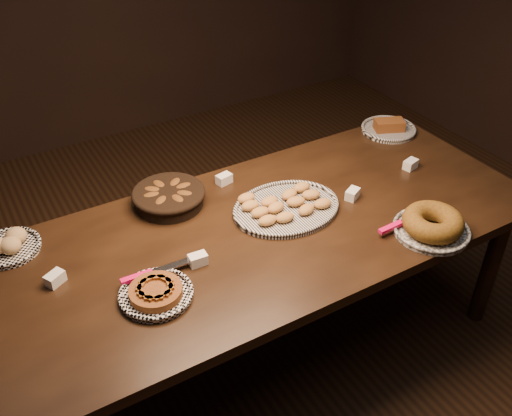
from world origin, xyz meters
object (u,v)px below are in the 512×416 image
buffet_table (261,242)px  madeleine_platter (285,207)px  apple_tart_plate (156,293)px  bundt_cake_plate (432,225)px

buffet_table → madeleine_platter: bearing=20.0°
buffet_table → madeleine_platter: (0.15, 0.06, 0.09)m
buffet_table → apple_tart_plate: 0.56m
buffet_table → apple_tart_plate: apple_tart_plate is taller
madeleine_platter → bundt_cake_plate: (0.43, -0.43, 0.02)m
bundt_cake_plate → madeleine_platter: bearing=146.0°
apple_tart_plate → madeleine_platter: (0.68, 0.21, -0.00)m
buffet_table → bundt_cake_plate: size_ratio=6.61×
madeleine_platter → buffet_table: bearing=-161.2°
apple_tart_plate → bundt_cake_plate: size_ratio=0.85×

